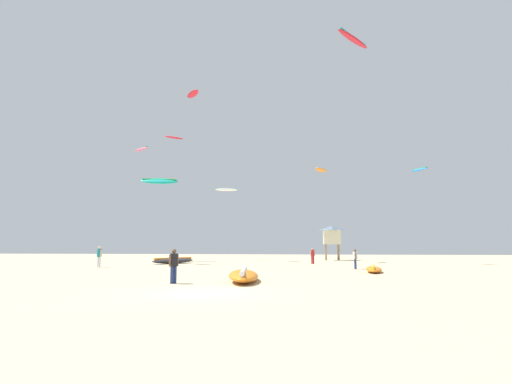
{
  "coord_description": "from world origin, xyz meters",
  "views": [
    {
      "loc": [
        3.83,
        -15.59,
        1.89
      ],
      "look_at": [
        0.0,
        18.9,
        6.52
      ],
      "focal_mm": 27.64,
      "sensor_mm": 36.0,
      "label": 1
    }
  ],
  "objects_px": {
    "person_right": "(313,255)",
    "kite_grounded_far": "(244,275)",
    "person_midground": "(99,255)",
    "person_left": "(355,257)",
    "kite_aloft_6": "(141,149)",
    "kite_aloft_4": "(159,181)",
    "kite_grounded_mid": "(374,269)",
    "kite_aloft_5": "(419,170)",
    "lifeguard_tower": "(332,235)",
    "kite_aloft_1": "(174,138)",
    "kite_aloft_0": "(321,170)",
    "kite_aloft_3": "(193,94)",
    "kite_grounded_near": "(173,261)",
    "kite_aloft_2": "(353,39)",
    "kite_aloft_7": "(227,190)",
    "person_foreground": "(174,263)"
  },
  "relations": [
    {
      "from": "person_foreground",
      "to": "kite_aloft_5",
      "type": "xyz_separation_m",
      "value": [
        18.33,
        21.81,
        8.45
      ]
    },
    {
      "from": "kite_grounded_mid",
      "to": "kite_aloft_1",
      "type": "height_order",
      "value": "kite_aloft_1"
    },
    {
      "from": "person_midground",
      "to": "person_left",
      "type": "relative_size",
      "value": 1.13
    },
    {
      "from": "kite_grounded_far",
      "to": "kite_aloft_6",
      "type": "height_order",
      "value": "kite_aloft_6"
    },
    {
      "from": "person_foreground",
      "to": "kite_aloft_6",
      "type": "distance_m",
      "value": 24.13
    },
    {
      "from": "kite_aloft_2",
      "to": "kite_aloft_1",
      "type": "bearing_deg",
      "value": 133.57
    },
    {
      "from": "kite_aloft_0",
      "to": "kite_aloft_2",
      "type": "distance_m",
      "value": 15.71
    },
    {
      "from": "lifeguard_tower",
      "to": "kite_aloft_1",
      "type": "relative_size",
      "value": 1.57
    },
    {
      "from": "kite_grounded_mid",
      "to": "kite_aloft_2",
      "type": "relative_size",
      "value": 1.0
    },
    {
      "from": "kite_aloft_0",
      "to": "kite_aloft_7",
      "type": "distance_m",
      "value": 15.39
    },
    {
      "from": "person_left",
      "to": "kite_aloft_6",
      "type": "height_order",
      "value": "kite_aloft_6"
    },
    {
      "from": "person_midground",
      "to": "kite_aloft_5",
      "type": "distance_m",
      "value": 31.43
    },
    {
      "from": "kite_aloft_1",
      "to": "kite_aloft_3",
      "type": "height_order",
      "value": "kite_aloft_3"
    },
    {
      "from": "kite_grounded_near",
      "to": "kite_aloft_0",
      "type": "distance_m",
      "value": 18.59
    },
    {
      "from": "kite_aloft_0",
      "to": "kite_aloft_5",
      "type": "distance_m",
      "value": 10.11
    },
    {
      "from": "kite_aloft_6",
      "to": "lifeguard_tower",
      "type": "bearing_deg",
      "value": 27.97
    },
    {
      "from": "kite_aloft_0",
      "to": "kite_aloft_2",
      "type": "relative_size",
      "value": 0.61
    },
    {
      "from": "kite_grounded_mid",
      "to": "kite_grounded_far",
      "type": "bearing_deg",
      "value": -136.43
    },
    {
      "from": "kite_aloft_3",
      "to": "kite_aloft_7",
      "type": "relative_size",
      "value": 0.91
    },
    {
      "from": "kite_aloft_0",
      "to": "lifeguard_tower",
      "type": "bearing_deg",
      "value": 75.05
    },
    {
      "from": "kite_grounded_far",
      "to": "kite_aloft_3",
      "type": "bearing_deg",
      "value": 111.51
    },
    {
      "from": "kite_aloft_0",
      "to": "kite_aloft_3",
      "type": "distance_m",
      "value": 19.47
    },
    {
      "from": "kite_grounded_near",
      "to": "kite_aloft_2",
      "type": "height_order",
      "value": "kite_aloft_2"
    },
    {
      "from": "kite_grounded_near",
      "to": "lifeguard_tower",
      "type": "distance_m",
      "value": 19.59
    },
    {
      "from": "kite_aloft_2",
      "to": "kite_grounded_near",
      "type": "bearing_deg",
      "value": 153.97
    },
    {
      "from": "kite_aloft_1",
      "to": "person_right",
      "type": "bearing_deg",
      "value": -36.24
    },
    {
      "from": "person_right",
      "to": "kite_grounded_far",
      "type": "relative_size",
      "value": 0.28
    },
    {
      "from": "kite_grounded_near",
      "to": "lifeguard_tower",
      "type": "xyz_separation_m",
      "value": [
        16.39,
        10.35,
        2.77
      ]
    },
    {
      "from": "kite_aloft_6",
      "to": "kite_aloft_5",
      "type": "bearing_deg",
      "value": 5.33
    },
    {
      "from": "person_foreground",
      "to": "kite_aloft_3",
      "type": "relative_size",
      "value": 0.58
    },
    {
      "from": "kite_aloft_3",
      "to": "kite_aloft_7",
      "type": "bearing_deg",
      "value": 58.96
    },
    {
      "from": "kite_aloft_4",
      "to": "kite_aloft_6",
      "type": "bearing_deg",
      "value": -88.63
    },
    {
      "from": "person_left",
      "to": "kite_grounded_near",
      "type": "distance_m",
      "value": 18.18
    },
    {
      "from": "kite_aloft_1",
      "to": "kite_aloft_5",
      "type": "height_order",
      "value": "kite_aloft_1"
    },
    {
      "from": "kite_grounded_mid",
      "to": "kite_aloft_1",
      "type": "xyz_separation_m",
      "value": [
        -22.84,
        25.56,
        16.97
      ]
    },
    {
      "from": "kite_aloft_5",
      "to": "person_right",
      "type": "bearing_deg",
      "value": -173.84
    },
    {
      "from": "person_right",
      "to": "kite_aloft_0",
      "type": "height_order",
      "value": "kite_aloft_0"
    },
    {
      "from": "person_left",
      "to": "kite_aloft_4",
      "type": "bearing_deg",
      "value": 143.84
    },
    {
      "from": "kite_aloft_6",
      "to": "kite_aloft_4",
      "type": "bearing_deg",
      "value": 91.37
    },
    {
      "from": "kite_aloft_4",
      "to": "kite_aloft_5",
      "type": "height_order",
      "value": "kite_aloft_4"
    },
    {
      "from": "person_midground",
      "to": "person_right",
      "type": "bearing_deg",
      "value": -37.61
    },
    {
      "from": "kite_aloft_1",
      "to": "person_foreground",
      "type": "bearing_deg",
      "value": -71.36
    },
    {
      "from": "kite_aloft_0",
      "to": "person_left",
      "type": "bearing_deg",
      "value": -81.55
    },
    {
      "from": "person_left",
      "to": "kite_grounded_far",
      "type": "xyz_separation_m",
      "value": [
        -7.15,
        -10.94,
        -0.59
      ]
    },
    {
      "from": "kite_grounded_mid",
      "to": "kite_aloft_5",
      "type": "relative_size",
      "value": 1.86
    },
    {
      "from": "lifeguard_tower",
      "to": "person_left",
      "type": "bearing_deg",
      "value": -88.78
    },
    {
      "from": "kite_grounded_mid",
      "to": "kite_aloft_4",
      "type": "distance_m",
      "value": 28.26
    },
    {
      "from": "person_right",
      "to": "kite_aloft_7",
      "type": "relative_size",
      "value": 0.48
    },
    {
      "from": "lifeguard_tower",
      "to": "kite_aloft_5",
      "type": "distance_m",
      "value": 13.18
    },
    {
      "from": "person_midground",
      "to": "person_left",
      "type": "xyz_separation_m",
      "value": [
        20.9,
        -0.1,
        -0.12
      ]
    }
  ]
}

